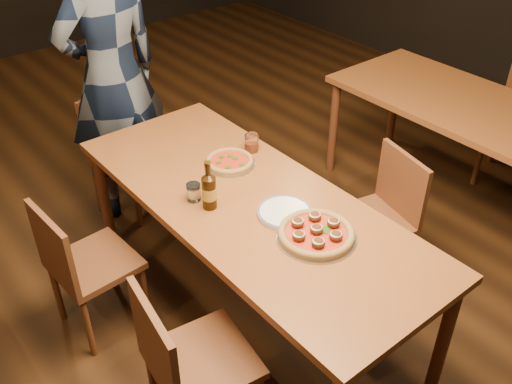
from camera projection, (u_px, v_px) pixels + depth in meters
ground at (250, 310)px, 3.13m from camera, size 9.00×9.00×0.00m
table_main at (249, 211)px, 2.74m from camera, size 0.80×2.00×0.75m
table_right at (486, 121)px, 3.49m from camera, size 0.80×2.00×0.75m
chair_main_nw at (203, 360)px, 2.33m from camera, size 0.46×0.46×0.86m
chair_main_sw at (94, 262)px, 2.84m from camera, size 0.41×0.41×0.82m
chair_main_e at (371, 221)px, 3.12m from camera, size 0.46×0.46×0.82m
chair_end at (129, 152)px, 3.69m from camera, size 0.51×0.51×0.85m
pizza_meatball at (316, 233)px, 2.46m from camera, size 0.35×0.35×0.06m
pizza_margherita at (230, 161)px, 2.95m from camera, size 0.27×0.27×0.03m
plate_stack at (284, 213)px, 2.59m from camera, size 0.25×0.25×0.02m
beer_bottle at (209, 192)px, 2.60m from camera, size 0.07×0.07×0.24m
water_glass at (194, 192)px, 2.68m from camera, size 0.07×0.07×0.09m
amber_glass at (252, 143)px, 3.04m from camera, size 0.08×0.08×0.09m
diner at (112, 76)px, 3.41m from camera, size 0.73×0.52×1.88m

